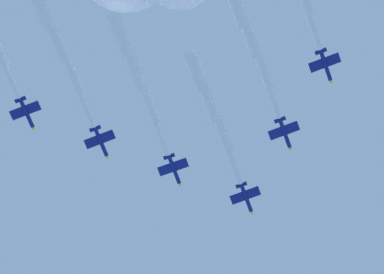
% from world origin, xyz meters
% --- Properties ---
extents(jet_lead, '(33.28, 40.14, 3.77)m').
position_xyz_m(jet_lead, '(1.63, -10.39, 183.44)').
color(jet_lead, navy).
extents(jet_port_inner, '(33.64, 41.61, 3.75)m').
position_xyz_m(jet_port_inner, '(-20.06, -12.67, 184.39)').
color(jet_port_inner, navy).
extents(jet_starboard_inner, '(31.63, 37.89, 3.77)m').
position_xyz_m(jet_starboard_inner, '(6.30, -30.08, 182.90)').
color(jet_starboard_inner, navy).
extents(jet_port_mid, '(33.82, 40.36, 3.82)m').
position_xyz_m(jet_port_mid, '(-41.53, -13.18, 184.47)').
color(jet_port_mid, navy).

